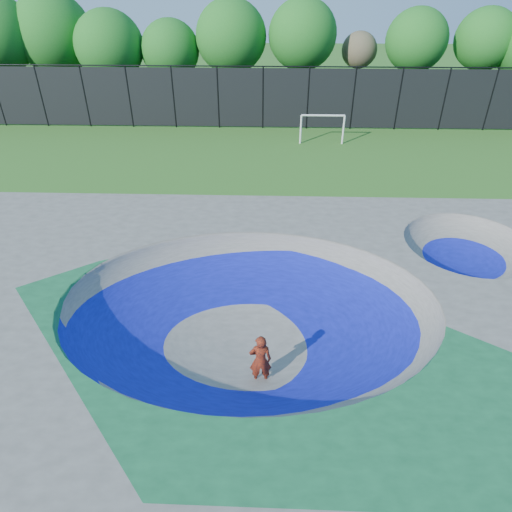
{
  "coord_description": "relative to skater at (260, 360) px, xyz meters",
  "views": [
    {
      "loc": [
        0.54,
        -10.25,
        9.69
      ],
      "look_at": [
        0.11,
        3.0,
        1.1
      ],
      "focal_mm": 32.0,
      "sensor_mm": 36.0,
      "label": 1
    }
  ],
  "objects": [
    {
      "name": "treeline",
      "position": [
        -2.56,
        27.54,
        4.22
      ],
      "size": [
        52.77,
        7.88,
        8.41
      ],
      "color": "#473023",
      "rests_on": "ground"
    },
    {
      "name": "skater",
      "position": [
        0.0,
        0.0,
        0.0
      ],
      "size": [
        0.62,
        0.42,
        1.64
      ],
      "primitive_type": "imported",
      "rotation": [
        0.0,
        0.0,
        3.2
      ],
      "color": "red",
      "rests_on": "ground"
    },
    {
      "name": "ground",
      "position": [
        -0.38,
        1.63,
        -0.82
      ],
      "size": [
        120.0,
        120.0,
        0.0
      ],
      "primitive_type": "plane",
      "color": "#2B621B",
      "rests_on": "ground"
    },
    {
      "name": "skateboard",
      "position": [
        0.0,
        0.0,
        -0.8
      ],
      "size": [
        0.8,
        0.32,
        0.05
      ],
      "primitive_type": "cube",
      "rotation": [
        0.0,
        0.0,
        0.13
      ],
      "color": "black",
      "rests_on": "ground"
    },
    {
      "name": "fence",
      "position": [
        -0.38,
        22.63,
        1.28
      ],
      "size": [
        48.09,
        0.09,
        4.04
      ],
      "color": "black",
      "rests_on": "ground"
    },
    {
      "name": "skate_deck",
      "position": [
        -0.38,
        1.63,
        -0.07
      ],
      "size": [
        22.0,
        14.0,
        1.5
      ],
      "primitive_type": "cube",
      "color": "gray",
      "rests_on": "ground"
    },
    {
      "name": "soccer_goal",
      "position": [
        3.37,
        19.56,
        0.44
      ],
      "size": [
        2.76,
        0.12,
        1.82
      ],
      "color": "silver",
      "rests_on": "ground"
    }
  ]
}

